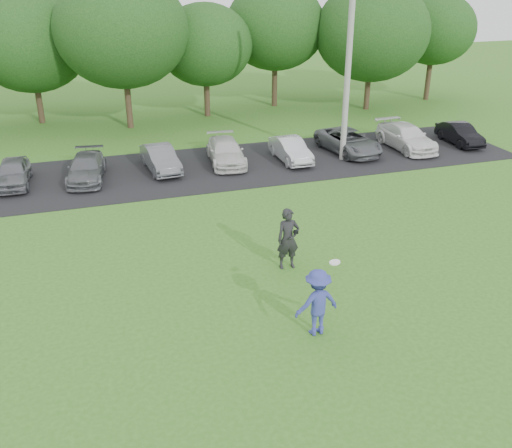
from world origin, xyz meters
The scene contains 7 objects.
ground centered at (0.00, 0.00, 0.00)m, with size 100.00×100.00×0.00m, color #32661D.
parking_lot centered at (0.00, 13.00, 0.01)m, with size 32.00×6.50×0.03m, color black.
utility_pole centered at (7.26, 12.21, 4.85)m, with size 0.28×0.28×9.69m, color gray.
frisbee_player centered at (0.27, -0.79, 0.92)m, with size 1.25×0.81×2.22m.
camera_bystander centered at (0.82, 2.76, 1.00)m, with size 0.74×0.50×1.99m.
parked_cars centered at (0.09, 13.05, 0.60)m, with size 30.35×4.68×1.22m.
tree_row centered at (1.51, 22.76, 4.91)m, with size 42.39×9.85×8.64m.
Camera 1 is at (-5.01, -12.14, 8.79)m, focal length 40.00 mm.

